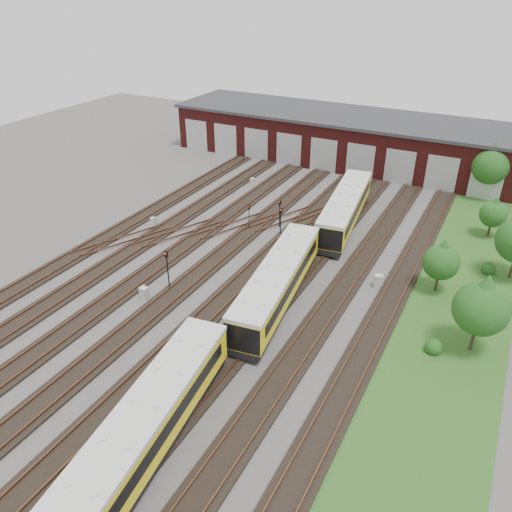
% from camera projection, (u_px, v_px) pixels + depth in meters
% --- Properties ---
extents(ground, '(120.00, 120.00, 0.00)m').
position_uv_depth(ground, '(189.00, 306.00, 39.73)').
color(ground, '#4A4745').
rests_on(ground, ground).
extents(track_network, '(30.40, 70.00, 0.33)m').
position_uv_depth(track_network, '(192.00, 301.00, 40.20)').
color(track_network, black).
rests_on(track_network, ground).
extents(maintenance_shed, '(51.00, 12.50, 6.35)m').
position_uv_depth(maintenance_shed, '(353.00, 138.00, 68.82)').
color(maintenance_shed, '#541615').
rests_on(maintenance_shed, ground).
extents(grass_verge, '(8.00, 55.00, 0.05)m').
position_uv_depth(grass_verge, '(459.00, 306.00, 39.64)').
color(grass_verge, '#294F1A').
rests_on(grass_verge, ground).
extents(metro_train, '(4.74, 47.44, 3.14)m').
position_uv_depth(metro_train, '(278.00, 283.00, 39.15)').
color(metro_train, black).
rests_on(metro_train, ground).
extents(signal_mast_0, '(0.29, 0.27, 3.65)m').
position_uv_depth(signal_mast_0, '(167.00, 265.00, 40.71)').
color(signal_mast_0, black).
rests_on(signal_mast_0, ground).
extents(signal_mast_1, '(0.24, 0.23, 2.71)m').
position_uv_depth(signal_mast_1, '(249.00, 214.00, 50.75)').
color(signal_mast_1, black).
rests_on(signal_mast_1, ground).
extents(signal_mast_2, '(0.27, 0.26, 2.97)m').
position_uv_depth(signal_mast_2, '(281.00, 218.00, 49.52)').
color(signal_mast_2, black).
rests_on(signal_mast_2, ground).
extents(signal_mast_3, '(0.29, 0.27, 3.08)m').
position_uv_depth(signal_mast_3, '(280.00, 210.00, 51.05)').
color(signal_mast_3, black).
rests_on(signal_mast_3, ground).
extents(relay_cabinet_0, '(0.54, 0.46, 0.88)m').
position_uv_depth(relay_cabinet_0, '(154.00, 221.00, 52.23)').
color(relay_cabinet_0, '#B6B9BC').
rests_on(relay_cabinet_0, ground).
extents(relay_cabinet_1, '(0.56, 0.48, 0.88)m').
position_uv_depth(relay_cabinet_1, '(253.00, 181.00, 62.21)').
color(relay_cabinet_1, '#B6B9BC').
rests_on(relay_cabinet_1, ground).
extents(relay_cabinet_2, '(0.70, 0.61, 1.08)m').
position_uv_depth(relay_cabinet_2, '(144.00, 293.00, 40.39)').
color(relay_cabinet_2, '#B6B9BC').
rests_on(relay_cabinet_2, ground).
extents(relay_cabinet_3, '(0.72, 0.67, 0.99)m').
position_uv_depth(relay_cabinet_3, '(357.00, 209.00, 54.93)').
color(relay_cabinet_3, '#B6B9BC').
rests_on(relay_cabinet_3, ground).
extents(relay_cabinet_4, '(0.84, 0.79, 1.11)m').
position_uv_depth(relay_cabinet_4, '(378.00, 281.00, 41.95)').
color(relay_cabinet_4, '#B6B9BC').
rests_on(relay_cabinet_4, ground).
extents(tree_0, '(4.15, 4.15, 6.88)m').
position_uv_depth(tree_0, '(492.00, 162.00, 56.61)').
color(tree_0, '#332817').
rests_on(tree_0, ground).
extents(tree_1, '(2.61, 2.61, 4.33)m').
position_uv_depth(tree_1, '(494.00, 211.00, 48.84)').
color(tree_1, '#332817').
rests_on(tree_1, ground).
extents(tree_3, '(2.95, 2.95, 4.89)m').
position_uv_depth(tree_3, '(442.00, 258.00, 40.07)').
color(tree_3, '#332817').
rests_on(tree_3, ground).
extents(tree_4, '(3.77, 3.77, 6.24)m').
position_uv_depth(tree_4, '(483.00, 303.00, 33.16)').
color(tree_4, '#332817').
rests_on(tree_4, ground).
extents(bush_0, '(1.22, 1.22, 1.22)m').
position_uv_depth(bush_0, '(434.00, 345.00, 34.63)').
color(bush_0, '#1C4A15').
rests_on(bush_0, ground).
extents(bush_1, '(1.20, 1.20, 1.20)m').
position_uv_depth(bush_1, '(438.00, 256.00, 45.56)').
color(bush_1, '#1C4A15').
rests_on(bush_1, ground).
extents(bush_2, '(1.22, 1.22, 1.22)m').
position_uv_depth(bush_2, '(489.00, 267.00, 43.84)').
color(bush_2, '#1C4A15').
rests_on(bush_2, ground).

